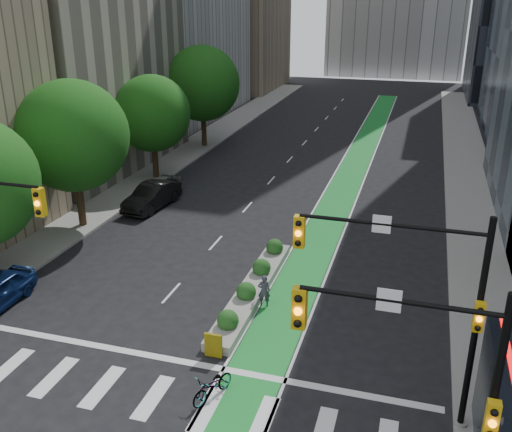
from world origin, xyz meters
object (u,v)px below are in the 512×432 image
Objects in this scene: cyclist at (264,291)px; pedestrian_far at (504,352)px; bicycle at (213,386)px; parked_car_left_mid at (152,196)px; parked_car_left_far at (157,193)px; median_planter at (253,287)px.

pedestrian_far is (9.69, -2.50, 0.33)m from cyclist.
pedestrian_far is (9.69, 4.02, 0.61)m from bicycle.
parked_car_left_mid reaches higher than cyclist.
cyclist is 0.81× the size of pedestrian_far.
parked_car_left_mid reaches higher than parked_car_left_far.
bicycle is at bearing -51.27° from parked_car_left_mid.
parked_car_left_far is 2.30× the size of pedestrian_far.
pedestrian_far reaches higher than median_planter.
parked_car_left_far reaches higher than bicycle.
median_planter is at bearing -41.63° from parked_car_left_far.
parked_car_left_far is at bearing -64.44° from cyclist.
bicycle is 1.23× the size of cyclist.
cyclist reaches higher than parked_car_left_far.
bicycle is 10.51m from pedestrian_far.
cyclist is 10.01m from pedestrian_far.
median_planter reaches higher than bicycle.
cyclist is 0.35× the size of parked_car_left_far.
median_planter is 2.10× the size of parked_car_left_mid.
cyclist is 0.31× the size of parked_car_left_mid.
parked_car_left_mid is at bearing 145.20° from bicycle.
parked_car_left_far is (-9.89, 10.28, 0.26)m from median_planter.
cyclist is 14.47m from parked_car_left_mid.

